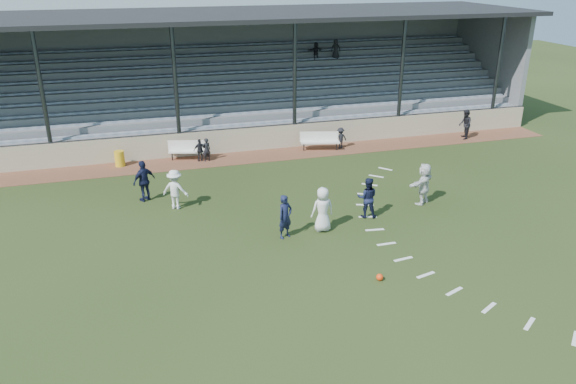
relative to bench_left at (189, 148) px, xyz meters
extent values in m
plane|color=#253214|center=(2.66, -10.97, -0.58)|extent=(90.00, 90.00, 0.00)
cube|color=brown|center=(2.66, -0.47, -0.57)|extent=(34.00, 2.00, 0.02)
cube|color=tan|center=(2.66, 0.58, 0.02)|extent=(34.00, 0.18, 1.20)
cube|color=silver|center=(0.00, -0.12, -0.13)|extent=(2.04, 0.90, 0.06)
cube|color=silver|center=(0.00, 0.10, 0.12)|extent=(1.95, 0.57, 0.54)
cylinder|color=#2B2D32|center=(-0.82, 0.10, -0.36)|extent=(0.06, 0.06, 0.40)
cylinder|color=#2B2D32|center=(0.82, -0.34, -0.36)|extent=(0.06, 0.06, 0.40)
cube|color=silver|center=(6.71, -0.47, -0.13)|extent=(2.04, 0.87, 0.06)
cube|color=silver|center=(6.71, -0.25, 0.12)|extent=(1.96, 0.54, 0.54)
cylinder|color=#2B2D32|center=(5.88, -0.27, -0.36)|extent=(0.06, 0.06, 0.40)
cylinder|color=#2B2D32|center=(7.53, -0.67, -0.36)|extent=(0.06, 0.06, 0.40)
cylinder|color=gold|center=(-3.30, -0.07, -0.19)|extent=(0.46, 0.46, 0.74)
sphere|color=#F03C0E|center=(4.26, -13.10, -0.48)|extent=(0.22, 0.22, 0.22)
imported|color=silver|center=(3.71, -9.32, 0.25)|extent=(0.83, 0.56, 1.68)
imported|color=#131734|center=(2.26, -9.47, 0.22)|extent=(0.70, 0.61, 1.60)
imported|color=#131734|center=(5.74, -8.67, 0.21)|extent=(0.94, 0.84, 1.60)
imported|color=silver|center=(-1.21, -5.83, 0.22)|extent=(1.20, 1.01, 1.61)
imported|color=#131734|center=(-2.34, -4.67, 0.28)|extent=(1.08, 0.89, 1.72)
imported|color=silver|center=(8.45, -8.08, 0.27)|extent=(1.60, 1.28, 1.70)
imported|color=black|center=(15.04, -0.69, 0.24)|extent=(0.86, 0.96, 1.62)
imported|color=black|center=(0.80, -0.50, 0.02)|extent=(0.48, 0.38, 1.16)
imported|color=black|center=(0.50, -0.41, -0.01)|extent=(0.69, 0.37, 1.12)
imported|color=black|center=(7.85, -0.39, -0.01)|extent=(0.77, 0.53, 1.11)
cube|color=slate|center=(2.66, 1.13, 0.02)|extent=(34.00, 0.80, 1.20)
cube|color=gray|center=(2.66, 1.23, 0.67)|extent=(33.00, 0.28, 0.10)
cube|color=slate|center=(2.66, 1.93, 0.22)|extent=(34.00, 0.80, 1.60)
cube|color=gray|center=(2.66, 2.03, 1.07)|extent=(33.00, 0.28, 0.10)
cube|color=slate|center=(2.66, 2.73, 0.42)|extent=(34.00, 0.80, 2.00)
cube|color=gray|center=(2.66, 2.83, 1.47)|extent=(33.00, 0.28, 0.10)
cube|color=slate|center=(2.66, 3.53, 0.62)|extent=(34.00, 0.80, 2.40)
cube|color=gray|center=(2.66, 3.63, 1.87)|extent=(33.00, 0.28, 0.10)
cube|color=slate|center=(2.66, 4.33, 0.82)|extent=(34.00, 0.80, 2.80)
cube|color=gray|center=(2.66, 4.43, 2.27)|extent=(33.00, 0.28, 0.10)
cube|color=slate|center=(2.66, 5.13, 1.02)|extent=(34.00, 0.80, 3.20)
cube|color=gray|center=(2.66, 5.23, 2.67)|extent=(33.00, 0.28, 0.10)
cube|color=slate|center=(2.66, 5.93, 1.22)|extent=(34.00, 0.80, 3.60)
cube|color=gray|center=(2.66, 6.03, 3.07)|extent=(33.00, 0.28, 0.10)
cube|color=slate|center=(2.66, 6.73, 1.42)|extent=(34.00, 0.80, 4.00)
cube|color=gray|center=(2.66, 6.83, 3.47)|extent=(33.00, 0.28, 0.10)
cube|color=slate|center=(2.66, 7.53, 1.62)|extent=(34.00, 0.80, 4.40)
cube|color=gray|center=(2.66, 7.63, 3.87)|extent=(33.00, 0.28, 0.10)
cube|color=slate|center=(2.66, 8.13, 2.62)|extent=(34.00, 0.40, 6.40)
cube|color=slate|center=(19.51, 4.53, 2.62)|extent=(0.30, 7.80, 6.40)
cube|color=black|center=(2.66, 4.23, 5.92)|extent=(34.60, 9.00, 0.22)
cylinder|color=#2B2D32|center=(-6.34, 0.68, 2.67)|extent=(0.20, 0.20, 6.50)
cylinder|color=#2B2D32|center=(-0.34, 0.68, 2.67)|extent=(0.20, 0.20, 6.50)
cylinder|color=#2B2D32|center=(5.66, 0.68, 2.67)|extent=(0.20, 0.20, 6.50)
cylinder|color=#2B2D32|center=(11.66, 0.68, 2.67)|extent=(0.20, 0.20, 6.50)
cylinder|color=#2B2D32|center=(17.66, 0.68, 2.67)|extent=(0.20, 0.20, 6.50)
cylinder|color=#2B2D32|center=(2.66, 0.58, 0.67)|extent=(34.00, 0.05, 0.05)
imported|color=black|center=(9.86, 5.97, 3.60)|extent=(0.65, 0.52, 1.17)
imported|color=black|center=(8.58, 5.97, 3.54)|extent=(1.01, 0.50, 1.04)
cube|color=silver|center=(8.78, -3.96, -0.58)|extent=(0.54, 0.61, 0.01)
cube|color=silver|center=(7.95, -4.74, -0.58)|extent=(0.59, 0.56, 0.01)
cube|color=silver|center=(7.23, -5.63, -0.58)|extent=(0.64, 0.51, 0.01)
cube|color=silver|center=(6.62, -6.59, -0.58)|extent=(0.67, 0.44, 0.01)
cube|color=silver|center=(6.14, -7.62, -0.58)|extent=(0.70, 0.37, 0.01)
cube|color=silver|center=(5.79, -8.71, -0.58)|extent=(0.71, 0.29, 0.01)
cube|color=silver|center=(5.58, -9.83, -0.58)|extent=(0.71, 0.21, 0.01)
cube|color=silver|center=(5.51, -10.97, -0.58)|extent=(0.70, 0.12, 0.01)
cube|color=silver|center=(5.58, -12.10, -0.58)|extent=(0.71, 0.21, 0.01)
cube|color=silver|center=(5.79, -13.22, -0.58)|extent=(0.71, 0.29, 0.01)
cube|color=silver|center=(6.14, -14.31, -0.58)|extent=(0.70, 0.37, 0.01)
cube|color=silver|center=(6.62, -15.34, -0.58)|extent=(0.67, 0.44, 0.01)
cube|color=silver|center=(7.23, -16.31, -0.58)|extent=(0.64, 0.51, 0.01)
cube|color=silver|center=(7.95, -17.19, -0.58)|extent=(0.59, 0.56, 0.01)
camera|label=1|loc=(-2.61, -26.70, 8.53)|focal=35.00mm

